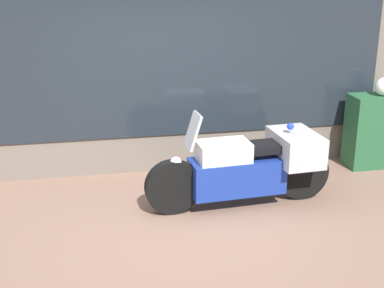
{
  "coord_description": "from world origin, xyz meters",
  "views": [
    {
      "loc": [
        -0.9,
        -5.47,
        2.93
      ],
      "look_at": [
        0.35,
        0.95,
        0.68
      ],
      "focal_mm": 50.0,
      "sensor_mm": 36.0,
      "label": 1
    }
  ],
  "objects": [
    {
      "name": "window_display",
      "position": [
        0.46,
        2.03,
        0.5
      ],
      "size": [
        5.39,
        0.3,
        2.13
      ],
      "color": "slate",
      "rests_on": "ground"
    },
    {
      "name": "utility_cabinet",
      "position": [
        3.21,
        1.42,
        0.54
      ],
      "size": [
        0.83,
        0.44,
        1.09
      ],
      "primitive_type": "cube",
      "color": "#235633",
      "rests_on": "ground"
    },
    {
      "name": "shop_building",
      "position": [
        -0.48,
        2.0,
        1.92
      ],
      "size": [
        6.9,
        0.55,
        3.83
      ],
      "color": "#6B6056",
      "rests_on": "ground"
    },
    {
      "name": "paramedic_motorcycle",
      "position": [
        1.03,
        0.46,
        0.53
      ],
      "size": [
        2.4,
        0.81,
        1.24
      ],
      "rotation": [
        0.0,
        0.0,
        3.21
      ],
      "color": "black",
      "rests_on": "ground"
    },
    {
      "name": "ground_plane",
      "position": [
        0.0,
        0.0,
        0.0
      ],
      "size": [
        60.0,
        60.0,
        0.0
      ],
      "primitive_type": "plane",
      "color": "#7A5B4C"
    },
    {
      "name": "white_helmet",
      "position": [
        3.24,
        1.38,
        1.22
      ],
      "size": [
        0.26,
        0.26,
        0.26
      ],
      "primitive_type": "sphere",
      "color": "white",
      "rests_on": "utility_cabinet"
    }
  ]
}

